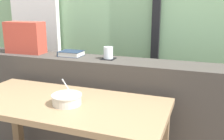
% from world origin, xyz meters
% --- Properties ---
extents(curtain_left_panel, '(0.56, 0.06, 2.50)m').
position_xyz_m(curtain_left_panel, '(-1.04, 1.11, 1.25)').
color(curtain_left_panel, white).
rests_on(curtain_left_panel, ground).
extents(dark_console_ledge, '(2.80, 0.29, 0.85)m').
position_xyz_m(dark_console_ledge, '(0.00, 0.55, 0.43)').
color(dark_console_ledge, '#423D38').
rests_on(dark_console_ledge, ground).
extents(breakfast_table, '(1.25, 0.57, 0.69)m').
position_xyz_m(breakfast_table, '(-0.10, 0.05, 0.58)').
color(breakfast_table, '#826849').
rests_on(breakfast_table, ground).
extents(coaster_square, '(0.10, 0.10, 0.00)m').
position_xyz_m(coaster_square, '(0.00, 0.56, 0.86)').
color(coaster_square, black).
rests_on(coaster_square, dark_console_ledge).
extents(juice_glass, '(0.07, 0.07, 0.09)m').
position_xyz_m(juice_glass, '(0.00, 0.56, 0.90)').
color(juice_glass, white).
rests_on(juice_glass, coaster_square).
extents(closed_book, '(0.18, 0.14, 0.04)m').
position_xyz_m(closed_book, '(-0.32, 0.57, 0.87)').
color(closed_book, '#1E2D47').
rests_on(closed_book, dark_console_ledge).
extents(throw_pillow, '(0.33, 0.16, 0.26)m').
position_xyz_m(throw_pillow, '(-0.74, 0.55, 0.98)').
color(throw_pillow, '#B74233').
rests_on(throw_pillow, dark_console_ledge).
extents(soup_bowl, '(0.18, 0.18, 0.16)m').
position_xyz_m(soup_bowl, '(-0.05, 0.02, 0.72)').
color(soup_bowl, beige).
rests_on(soup_bowl, breakfast_table).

